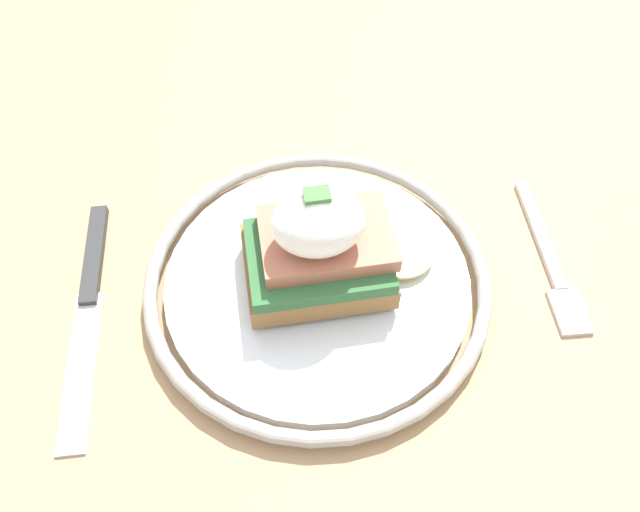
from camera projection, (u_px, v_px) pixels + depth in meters
dining_table at (316, 341)px, 0.53m from camera, size 1.11×0.86×0.72m
plate at (320, 279)px, 0.44m from camera, size 0.24×0.24×0.02m
sandwich at (321, 247)px, 0.41m from camera, size 0.13×0.08×0.08m
fork at (551, 262)px, 0.45m from camera, size 0.03×0.14×0.00m
knife at (89, 297)px, 0.44m from camera, size 0.02×0.19×0.01m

